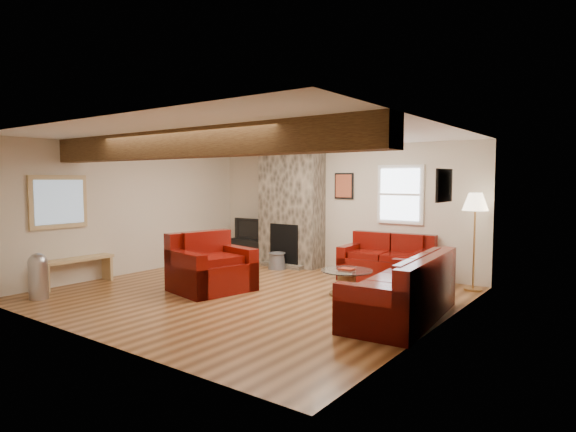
% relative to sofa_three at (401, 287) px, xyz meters
% --- Properties ---
extents(room, '(8.00, 8.00, 8.00)m').
position_rel_sofa_three_xyz_m(room, '(-2.48, -0.15, 0.83)').
color(room, brown).
rests_on(room, ground).
extents(floor, '(6.00, 6.00, 0.00)m').
position_rel_sofa_three_xyz_m(floor, '(-2.48, -0.15, -0.42)').
color(floor, brown).
rests_on(floor, ground).
extents(oak_beam, '(6.00, 0.36, 0.38)m').
position_rel_sofa_three_xyz_m(oak_beam, '(-2.48, -1.40, 1.89)').
color(oak_beam, '#311D0E').
rests_on(oak_beam, room).
extents(chimney_breast, '(1.40, 0.67, 2.50)m').
position_rel_sofa_three_xyz_m(chimney_breast, '(-3.48, 2.35, 0.80)').
color(chimney_breast, '#342F28').
rests_on(chimney_breast, floor).
extents(back_window, '(0.90, 0.08, 1.10)m').
position_rel_sofa_three_xyz_m(back_window, '(-1.13, 2.56, 1.13)').
color(back_window, white).
rests_on(back_window, room).
extents(hatch_window, '(0.08, 1.00, 0.90)m').
position_rel_sofa_three_xyz_m(hatch_window, '(-5.44, -1.65, 1.03)').
color(hatch_window, tan).
rests_on(hatch_window, room).
extents(ceiling_dome, '(0.40, 0.40, 0.18)m').
position_rel_sofa_three_xyz_m(ceiling_dome, '(-1.58, 0.75, 2.02)').
color(ceiling_dome, beige).
rests_on(ceiling_dome, room).
extents(artwork_back, '(0.42, 0.06, 0.52)m').
position_rel_sofa_three_xyz_m(artwork_back, '(-2.33, 2.56, 1.28)').
color(artwork_back, black).
rests_on(artwork_back, room).
extents(artwork_right, '(0.06, 0.55, 0.42)m').
position_rel_sofa_three_xyz_m(artwork_right, '(0.48, 0.15, 1.33)').
color(artwork_right, black).
rests_on(artwork_right, room).
extents(sofa_three, '(1.09, 2.26, 0.85)m').
position_rel_sofa_three_xyz_m(sofa_three, '(0.00, 0.00, 0.00)').
color(sofa_three, '#4B0A05').
rests_on(sofa_three, floor).
extents(loveseat, '(1.63, 1.01, 0.84)m').
position_rel_sofa_three_xyz_m(loveseat, '(-1.16, 2.08, -0.00)').
color(loveseat, '#4B0A05').
rests_on(loveseat, floor).
extents(armchair_red, '(1.26, 1.37, 0.95)m').
position_rel_sofa_three_xyz_m(armchair_red, '(-3.14, -0.35, 0.05)').
color(armchair_red, '#4B0A05').
rests_on(armchair_red, floor).
extents(coffee_table, '(0.82, 0.82, 0.43)m').
position_rel_sofa_three_xyz_m(coffee_table, '(-1.20, 0.70, -0.22)').
color(coffee_table, '#492F17').
rests_on(coffee_table, floor).
extents(tv_cabinet, '(0.96, 0.39, 0.48)m').
position_rel_sofa_three_xyz_m(tv_cabinet, '(-4.63, 2.38, -0.18)').
color(tv_cabinet, black).
rests_on(tv_cabinet, floor).
extents(television, '(0.82, 0.11, 0.47)m').
position_rel_sofa_three_xyz_m(television, '(-4.63, 2.38, 0.29)').
color(television, black).
rests_on(television, tv_cabinet).
extents(floor_lamp, '(0.41, 0.41, 1.61)m').
position_rel_sofa_three_xyz_m(floor_lamp, '(0.32, 2.23, 0.95)').
color(floor_lamp, '#AA8147').
rests_on(floor_lamp, floor).
extents(pine_bench, '(0.29, 1.26, 0.47)m').
position_rel_sofa_three_xyz_m(pine_bench, '(-5.31, -1.43, -0.19)').
color(pine_bench, tan).
rests_on(pine_bench, floor).
extents(pedal_bin, '(0.33, 0.33, 0.71)m').
position_rel_sofa_three_xyz_m(pedal_bin, '(-4.88, -2.31, -0.07)').
color(pedal_bin, '#AAAAAF').
rests_on(pedal_bin, floor).
extents(coal_bucket, '(0.37, 0.37, 0.35)m').
position_rel_sofa_three_xyz_m(coal_bucket, '(-3.46, 1.82, -0.25)').
color(coal_bucket, slate).
rests_on(coal_bucket, floor).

